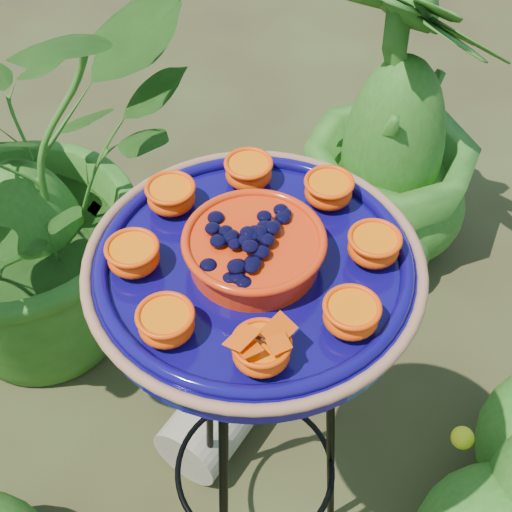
% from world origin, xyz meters
% --- Properties ---
extents(ground_plane, '(20.00, 20.00, 0.00)m').
position_xyz_m(ground_plane, '(0.00, 0.00, 0.00)').
color(ground_plane, '#2F2215').
rests_on(ground_plane, ground).
extents(tripod_stand, '(0.42, 0.42, 0.89)m').
position_xyz_m(tripod_stand, '(-0.03, -0.15, 0.54)').
color(tripod_stand, black).
rests_on(tripod_stand, ground).
extents(feeder_dish, '(0.59, 0.59, 0.11)m').
position_xyz_m(feeder_dish, '(-0.03, -0.15, 0.93)').
color(feeder_dish, '#0C064F').
rests_on(feeder_dish, tripod_stand).
extents(driftwood_log, '(0.50, 0.48, 0.17)m').
position_xyz_m(driftwood_log, '(0.03, 0.19, 0.09)').
color(driftwood_log, tan).
rests_on(driftwood_log, ground).
extents(shrub_back_left, '(1.22, 1.18, 1.03)m').
position_xyz_m(shrub_back_left, '(-0.42, 0.61, 0.52)').
color(shrub_back_left, '#245215').
rests_on(shrub_back_left, ground).
extents(shrub_back_right, '(0.70, 0.70, 0.90)m').
position_xyz_m(shrub_back_right, '(0.60, 0.67, 0.45)').
color(shrub_back_right, '#245215').
rests_on(shrub_back_right, ground).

